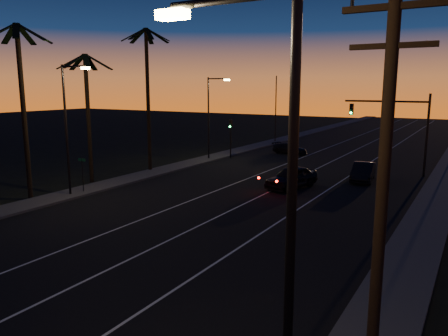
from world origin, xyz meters
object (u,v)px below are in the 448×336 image
Objects in this scene: right_car at (363,172)px; signal_mast at (398,119)px; utility_pole at (383,187)px; cross_car at (290,149)px; lead_car at (291,177)px.

signal_mast is at bearing 68.82° from right_car.
right_car is at bearing 103.54° from utility_pole.
right_car is 14.85m from cross_car.
utility_pole is at bearing -76.46° from right_car.
lead_car is 1.25× the size of cross_car.
cross_car is at bearing 114.94° from utility_pole.
signal_mast is 1.58× the size of cross_car.
cross_car is at bearing 153.86° from signal_mast.
right_car is 1.03× the size of cross_car.
cross_car is (-6.54, 15.81, -0.20)m from lead_car.
utility_pole is 2.15× the size of right_car.
right_car is (-1.70, -4.39, -4.03)m from signal_mast.
utility_pole is 26.72m from right_car.
lead_car is 1.21× the size of right_car.
signal_mast is at bearing -26.14° from cross_car.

